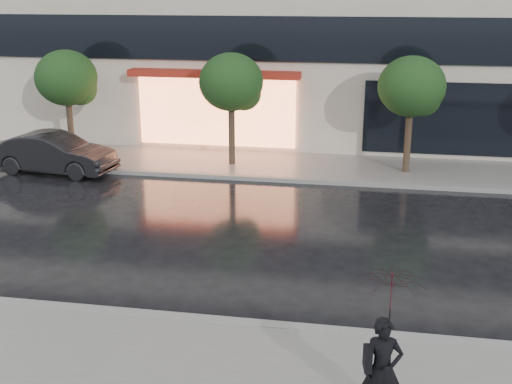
# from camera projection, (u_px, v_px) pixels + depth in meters

# --- Properties ---
(ground) EXTENTS (120.00, 120.00, 0.00)m
(ground) POSITION_uv_depth(u_px,v_px,m) (275.00, 305.00, 12.84)
(ground) COLOR black
(ground) RESTS_ON ground
(sidewalk_far) EXTENTS (60.00, 3.50, 0.12)m
(sidewalk_far) POSITION_uv_depth(u_px,v_px,m) (317.00, 167.00, 22.44)
(sidewalk_far) COLOR slate
(sidewalk_far) RESTS_ON ground
(curb_near) EXTENTS (60.00, 0.25, 0.14)m
(curb_near) POSITION_uv_depth(u_px,v_px,m) (267.00, 326.00, 11.88)
(curb_near) COLOR gray
(curb_near) RESTS_ON ground
(curb_far) EXTENTS (60.00, 0.25, 0.14)m
(curb_far) POSITION_uv_depth(u_px,v_px,m) (313.00, 181.00, 20.79)
(curb_far) COLOR gray
(curb_far) RESTS_ON ground
(tree_far_west) EXTENTS (2.20, 2.20, 3.99)m
(tree_far_west) POSITION_uv_depth(u_px,v_px,m) (68.00, 80.00, 22.83)
(tree_far_west) COLOR #33261C
(tree_far_west) RESTS_ON ground
(tree_mid_west) EXTENTS (2.20, 2.20, 3.99)m
(tree_mid_west) POSITION_uv_depth(u_px,v_px,m) (233.00, 84.00, 21.84)
(tree_mid_west) COLOR #33261C
(tree_mid_west) RESTS_ON ground
(tree_mid_east) EXTENTS (2.20, 2.20, 3.99)m
(tree_mid_east) POSITION_uv_depth(u_px,v_px,m) (413.00, 89.00, 20.86)
(tree_mid_east) COLOR #33261C
(tree_mid_east) RESTS_ON ground
(parked_car) EXTENTS (4.33, 1.93, 1.38)m
(parked_car) POSITION_uv_depth(u_px,v_px,m) (54.00, 153.00, 21.75)
(parked_car) COLOR black
(parked_car) RESTS_ON ground
(pedestrian_with_umbrella) EXTENTS (1.09, 1.10, 2.28)m
(pedestrian_with_umbrella) POSITION_uv_depth(u_px,v_px,m) (388.00, 320.00, 8.88)
(pedestrian_with_umbrella) COLOR black
(pedestrian_with_umbrella) RESTS_ON sidewalk_near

